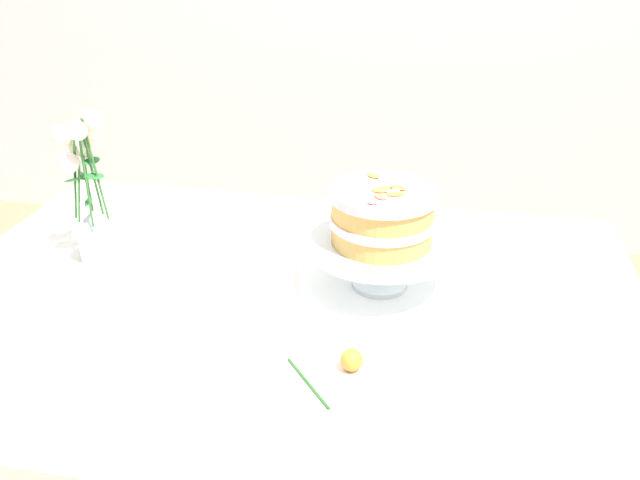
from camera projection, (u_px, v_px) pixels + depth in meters
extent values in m
cube|color=white|center=(281.00, 304.00, 1.31)|extent=(1.40, 1.00, 0.03)
cylinder|color=brown|center=(117.00, 320.00, 1.93)|extent=(0.06, 0.06, 0.71)
cylinder|color=brown|center=(550.00, 370.00, 1.72)|extent=(0.06, 0.06, 0.71)
cube|color=white|center=(379.00, 286.00, 1.34)|extent=(0.39, 0.39, 0.00)
cylinder|color=silver|center=(379.00, 283.00, 1.33)|extent=(0.11, 0.11, 0.01)
cylinder|color=silver|center=(380.00, 265.00, 1.31)|extent=(0.03, 0.03, 0.07)
cylinder|color=silver|center=(381.00, 245.00, 1.30)|extent=(0.29, 0.29, 0.01)
cylinder|color=tan|center=(382.00, 233.00, 1.28)|extent=(0.19, 0.19, 0.04)
cylinder|color=beige|center=(382.00, 220.00, 1.27)|extent=(0.20, 0.20, 0.02)
cylinder|color=tan|center=(383.00, 207.00, 1.26)|extent=(0.19, 0.19, 0.04)
cylinder|color=beige|center=(383.00, 194.00, 1.25)|extent=(0.20, 0.20, 0.02)
ellipsoid|color=orange|center=(396.00, 194.00, 1.22)|extent=(0.04, 0.03, 0.00)
ellipsoid|color=orange|center=(383.00, 189.00, 1.24)|extent=(0.04, 0.03, 0.01)
ellipsoid|color=orange|center=(398.00, 188.00, 1.25)|extent=(0.04, 0.03, 0.01)
ellipsoid|color=pink|center=(373.00, 201.00, 1.19)|extent=(0.03, 0.03, 0.01)
ellipsoid|color=yellow|center=(373.00, 175.00, 1.30)|extent=(0.04, 0.04, 0.01)
ellipsoid|color=pink|center=(393.00, 191.00, 1.23)|extent=(0.03, 0.04, 0.01)
ellipsoid|color=#E56B51|center=(380.00, 196.00, 1.21)|extent=(0.04, 0.04, 0.00)
ellipsoid|color=yellow|center=(380.00, 190.00, 1.23)|extent=(0.03, 0.02, 0.01)
cylinder|color=silver|center=(97.00, 245.00, 1.44)|extent=(0.07, 0.07, 0.06)
cone|color=silver|center=(93.00, 221.00, 1.41)|extent=(0.10, 0.10, 0.05)
cylinder|color=#2D6028|center=(96.00, 171.00, 1.36)|extent=(0.03, 0.01, 0.22)
sphere|color=silver|center=(93.00, 119.00, 1.31)|extent=(0.04, 0.04, 0.04)
ellipsoid|color=#236B2D|center=(94.00, 176.00, 1.37)|extent=(0.05, 0.03, 0.01)
cylinder|color=#2D6028|center=(93.00, 174.00, 1.38)|extent=(0.01, 0.03, 0.19)
sphere|color=#F9DDBC|center=(90.00, 128.00, 1.35)|extent=(0.05, 0.05, 0.05)
ellipsoid|color=#236B2D|center=(92.00, 161.00, 1.38)|extent=(0.03, 0.05, 0.01)
cylinder|color=#2D6028|center=(88.00, 182.00, 1.40)|extent=(0.02, 0.03, 0.15)
sphere|color=beige|center=(82.00, 145.00, 1.37)|extent=(0.05, 0.05, 0.05)
ellipsoid|color=#236B2D|center=(82.00, 176.00, 1.38)|extent=(0.04, 0.05, 0.02)
cylinder|color=#2D6028|center=(75.00, 178.00, 1.37)|extent=(0.03, 0.01, 0.18)
sphere|color=#DEEEBF|center=(62.00, 136.00, 1.34)|extent=(0.04, 0.04, 0.04)
cylinder|color=#2D6028|center=(79.00, 192.00, 1.37)|extent=(0.02, 0.02, 0.13)
sphere|color=#F6D9CE|center=(69.00, 163.00, 1.34)|extent=(0.04, 0.04, 0.04)
ellipsoid|color=#236B2D|center=(75.00, 179.00, 1.36)|extent=(0.04, 0.05, 0.01)
cylinder|color=#2D6028|center=(86.00, 178.00, 1.34)|extent=(0.02, 0.03, 0.20)
sphere|color=silver|center=(77.00, 131.00, 1.29)|extent=(0.04, 0.04, 0.04)
ellipsoid|color=#236B2D|center=(88.00, 201.00, 1.38)|extent=(0.04, 0.05, 0.01)
cylinder|color=#2D6028|center=(308.00, 383.00, 1.06)|extent=(0.09, 0.11, 0.01)
sphere|color=orange|center=(352.00, 360.00, 1.09)|extent=(0.04, 0.04, 0.04)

